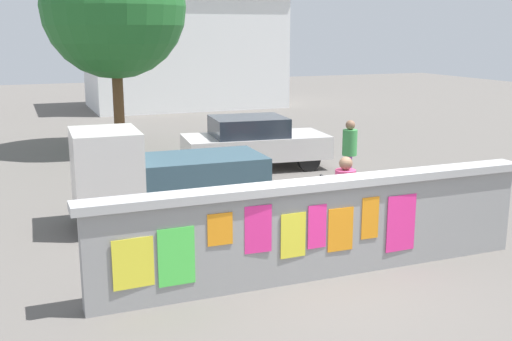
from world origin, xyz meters
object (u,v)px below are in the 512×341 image
object	(u,v)px
car_parked	(254,142)
tree_roadside	(114,7)
auto_rickshaw_truck	(160,177)
person_bystander	(345,194)
person_walking	(350,147)
motorcycle	(353,196)

from	to	relation	value
car_parked	tree_roadside	xyz separation A→B (m)	(-2.86, 4.09, 3.59)
auto_rickshaw_truck	tree_roadside	distance (m)	8.58
person_bystander	car_parked	bearing A→B (deg)	81.64
auto_rickshaw_truck	person_bystander	xyz separation A→B (m)	(2.46, -2.74, 0.09)
auto_rickshaw_truck	person_walking	size ratio (longest dim) A/B	2.25
person_bystander	motorcycle	bearing A→B (deg)	54.57
person_walking	person_bystander	bearing A→B (deg)	-121.31
person_walking	tree_roadside	size ratio (longest dim) A/B	0.25
person_bystander	tree_roadside	world-z (taller)	tree_roadside
car_parked	person_bystander	xyz separation A→B (m)	(-0.95, -6.50, 0.26)
car_parked	motorcycle	world-z (taller)	car_parked
auto_rickshaw_truck	car_parked	bearing A→B (deg)	47.76
auto_rickshaw_truck	car_parked	size ratio (longest dim) A/B	0.92
auto_rickshaw_truck	person_walking	xyz separation A→B (m)	(4.67, 0.89, 0.09)
car_parked	person_bystander	distance (m)	6.57
motorcycle	person_bystander	size ratio (longest dim) A/B	1.16
auto_rickshaw_truck	person_walking	bearing A→B (deg)	10.84
person_walking	tree_roadside	xyz separation A→B (m)	(-4.11, 6.96, 3.33)
tree_roadside	person_bystander	bearing A→B (deg)	-79.80
auto_rickshaw_truck	person_bystander	distance (m)	3.68
motorcycle	tree_roadside	bearing A→B (deg)	108.14
auto_rickshaw_truck	motorcycle	xyz separation A→B (m)	(3.53, -1.23, -0.44)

